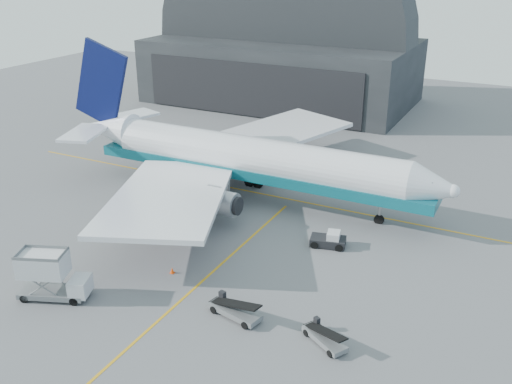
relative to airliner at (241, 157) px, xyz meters
The scene contains 9 objects.
ground 20.02m from the airliner, 71.42° to the right, with size 200.00×200.00×0.00m, color #565659.
taxi_lines 9.77m from the airliner, 42.75° to the right, with size 80.00×42.12×0.02m.
hangar 49.39m from the airliner, 108.76° to the left, with size 50.00×28.30×28.00m.
airliner is the anchor object (origin of this frame).
catering_truck 27.56m from the airliner, 98.30° to the right, with size 6.48×4.31×4.18m.
pushback_tug 16.51m from the airliner, 27.71° to the right, with size 3.90×2.76×1.64m.
belt_loader_a 25.55m from the airliner, 63.04° to the right, with size 5.08×2.56×1.90m.
belt_loader_b 29.83m from the airliner, 49.32° to the right, with size 4.19×3.28×1.65m.
traffic_cone 19.88m from the airliner, 81.34° to the right, with size 0.40×0.40×0.58m.
Camera 1 is at (24.56, -38.30, 27.72)m, focal length 40.00 mm.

